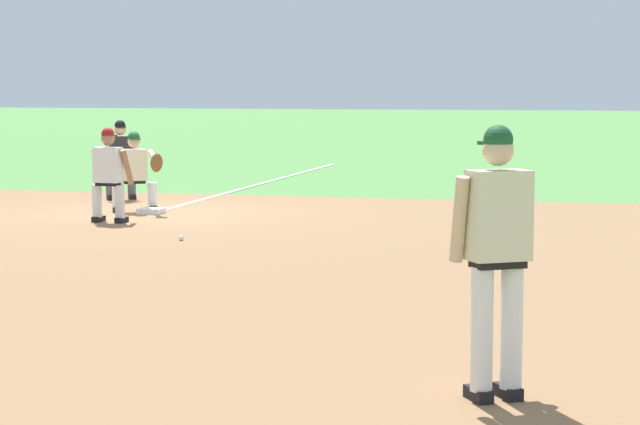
# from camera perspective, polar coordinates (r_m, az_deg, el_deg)

# --- Properties ---
(ground_plane) EXTENTS (160.00, 160.00, 0.00)m
(ground_plane) POSITION_cam_1_polar(r_m,az_deg,el_deg) (20.58, -7.72, -0.06)
(ground_plane) COLOR #518942
(infield_dirt_patch) EXTENTS (18.00, 18.00, 0.01)m
(infield_dirt_patch) POSITION_cam_1_polar(r_m,az_deg,el_deg) (14.43, -3.14, -2.55)
(infield_dirt_patch) COLOR #936B47
(infield_dirt_patch) RESTS_ON ground
(foul_line_stripe) EXTENTS (12.87, 0.10, 0.00)m
(foul_line_stripe) POSITION_cam_1_polar(r_m,az_deg,el_deg) (26.63, -2.59, 1.36)
(foul_line_stripe) COLOR white
(foul_line_stripe) RESTS_ON ground
(first_base_bag) EXTENTS (0.38, 0.38, 0.09)m
(first_base_bag) POSITION_cam_1_polar(r_m,az_deg,el_deg) (20.57, -7.72, 0.06)
(first_base_bag) COLOR white
(first_base_bag) RESTS_ON ground
(baseball) EXTENTS (0.07, 0.07, 0.07)m
(baseball) POSITION_cam_1_polar(r_m,az_deg,el_deg) (17.03, -6.37, -1.17)
(baseball) COLOR white
(baseball) RESTS_ON ground
(pitcher) EXTENTS (0.84, 0.57, 1.86)m
(pitcher) POSITION_cam_1_polar(r_m,az_deg,el_deg) (8.41, 8.11, -1.47)
(pitcher) COLOR black
(pitcher) RESTS_ON ground
(first_baseman) EXTENTS (0.81, 1.04, 1.34)m
(first_baseman) POSITION_cam_1_polar(r_m,az_deg,el_deg) (20.84, -8.40, 2.02)
(first_baseman) COLOR black
(first_baseman) RESTS_ON ground
(baserunner) EXTENTS (0.48, 0.62, 1.46)m
(baserunner) POSITION_cam_1_polar(r_m,az_deg,el_deg) (19.31, -9.65, 1.88)
(baserunner) COLOR black
(baserunner) RESTS_ON ground
(umpire) EXTENTS (0.63, 0.68, 1.46)m
(umpire) POSITION_cam_1_polar(r_m,az_deg,el_deg) (23.13, -9.11, 2.54)
(umpire) COLOR black
(umpire) RESTS_ON ground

